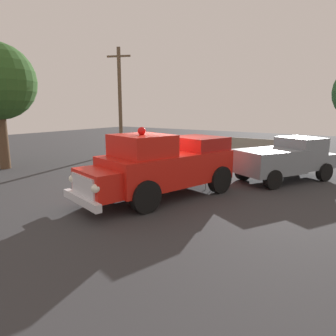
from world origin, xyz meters
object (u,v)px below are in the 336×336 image
at_px(parked_pickup, 286,159).
at_px(spectator_seated, 190,149).
at_px(lawn_chair_near_truck, 191,151).
at_px(utility_pole, 120,99).
at_px(lawn_chair_by_car, 216,176).
at_px(classic_hot_rod, 162,157).
at_px(vintage_fire_truck, 163,165).

xyz_separation_m(parked_pickup, spectator_seated, (6.15, -2.08, -0.29)).
relative_size(lawn_chair_near_truck, utility_pole, 0.14).
distance_m(lawn_chair_near_truck, utility_pole, 6.73).
bearing_deg(parked_pickup, utility_pole, -10.87).
distance_m(lawn_chair_near_truck, lawn_chair_by_car, 7.03).
relative_size(classic_hot_rod, lawn_chair_near_truck, 4.60).
xyz_separation_m(vintage_fire_truck, classic_hot_rod, (2.73, -3.73, -0.45)).
relative_size(lawn_chair_near_truck, lawn_chair_by_car, 1.00).
bearing_deg(vintage_fire_truck, parked_pickup, -120.59).
xyz_separation_m(lawn_chair_near_truck, utility_pole, (5.92, -0.11, 3.21)).
distance_m(classic_hot_rod, spectator_seated, 3.53).
bearing_deg(spectator_seated, lawn_chair_by_car, 128.70).
bearing_deg(utility_pole, lawn_chair_near_truck, 178.94).
distance_m(classic_hot_rod, parked_pickup, 5.96).
relative_size(lawn_chair_by_car, spectator_seated, 0.79).
bearing_deg(lawn_chair_by_car, parked_pickup, -118.67).
height_order(parked_pickup, spectator_seated, parked_pickup).
xyz_separation_m(classic_hot_rod, parked_pickup, (-5.78, -1.43, 0.24)).
height_order(vintage_fire_truck, lawn_chair_by_car, vintage_fire_truck).
height_order(classic_hot_rod, utility_pole, utility_pole).
xyz_separation_m(vintage_fire_truck, utility_pole, (9.02, -7.48, 2.61)).
height_order(lawn_chair_by_car, spectator_seated, spectator_seated).
xyz_separation_m(classic_hot_rod, lawn_chair_by_car, (-3.96, 1.89, -0.16)).
relative_size(vintage_fire_truck, utility_pole, 0.86).
relative_size(vintage_fire_truck, spectator_seated, 4.90).
relative_size(parked_pickup, spectator_seated, 3.93).
distance_m(vintage_fire_truck, lawn_chair_by_car, 2.29).
height_order(classic_hot_rod, spectator_seated, classic_hot_rod).
bearing_deg(spectator_seated, parked_pickup, 161.35).
distance_m(parked_pickup, utility_pole, 12.61).
bearing_deg(vintage_fire_truck, utility_pole, -39.68).
bearing_deg(lawn_chair_by_car, utility_pole, -28.85).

